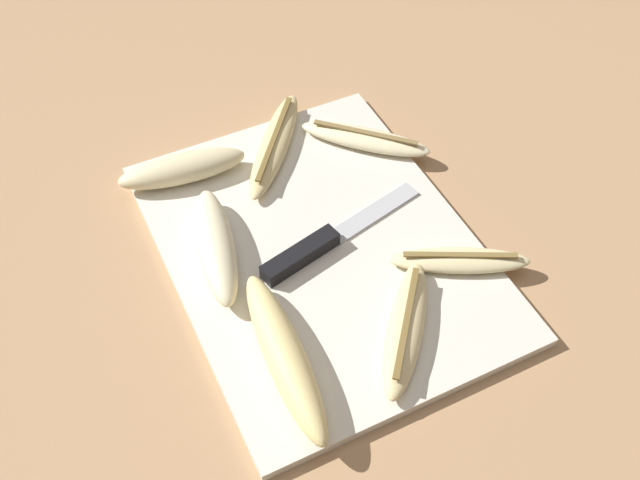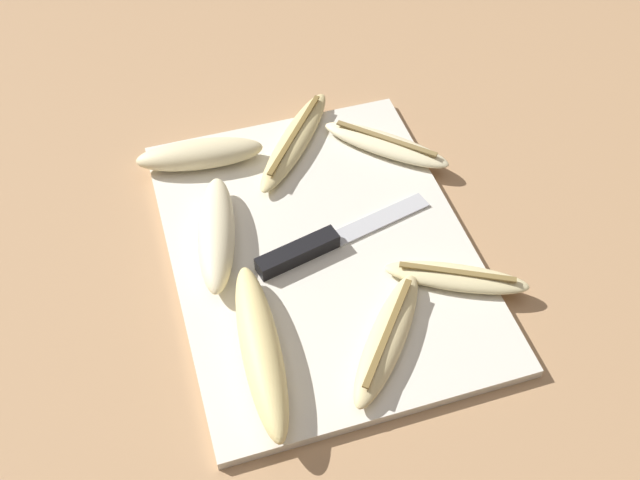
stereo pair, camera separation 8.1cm
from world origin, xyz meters
name	(u,v)px [view 2 (the right image)]	position (x,y,z in m)	size (l,w,h in m)	color
ground_plane	(320,253)	(0.00, 0.00, 0.00)	(4.00, 4.00, 0.00)	tan
cutting_board	(320,249)	(0.00, 0.00, 0.01)	(0.42, 0.32, 0.01)	silver
knife	(314,246)	(0.00, -0.01, 0.02)	(0.07, 0.21, 0.02)	black
banana_cream_curved	(200,154)	(-0.16, -0.10, 0.03)	(0.06, 0.15, 0.03)	beige
banana_spotted_left	(295,140)	(-0.16, 0.02, 0.02)	(0.17, 0.14, 0.02)	#DBC684
banana_mellow_near	(387,338)	(0.14, 0.03, 0.02)	(0.15, 0.13, 0.02)	beige
banana_golden_short	(261,349)	(0.12, -0.10, 0.03)	(0.20, 0.05, 0.04)	#EDD689
banana_pale_long	(386,145)	(-0.12, 0.12, 0.02)	(0.14, 0.14, 0.02)	beige
banana_soft_right	(456,277)	(0.09, 0.12, 0.02)	(0.10, 0.15, 0.02)	beige
banana_bright_far	(217,233)	(-0.04, -0.11, 0.03)	(0.17, 0.07, 0.04)	beige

